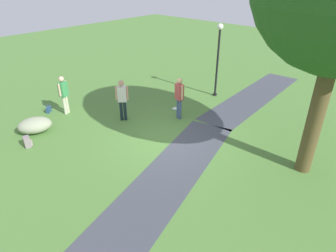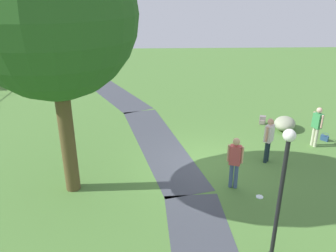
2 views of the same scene
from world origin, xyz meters
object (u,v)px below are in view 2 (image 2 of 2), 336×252
at_px(large_shade_tree, 52,15).
at_px(handbag_on_grass, 325,138).
at_px(lawn_boulder, 285,124).
at_px(lamp_post, 282,184).
at_px(passerby_on_path, 235,159).
at_px(frisbee_on_grass, 260,197).
at_px(woman_with_handbag, 317,124).
at_px(backpack_by_boulder, 262,120).
at_px(man_near_boulder, 269,137).

height_order(large_shade_tree, handbag_on_grass, large_shade_tree).
distance_m(large_shade_tree, handbag_on_grass, 11.79).
relative_size(large_shade_tree, lawn_boulder, 5.09).
height_order(lamp_post, lawn_boulder, lamp_post).
bearing_deg(passerby_on_path, frisbee_on_grass, -129.14).
bearing_deg(woman_with_handbag, lawn_boulder, 19.55).
bearing_deg(woman_with_handbag, backpack_by_boulder, 30.46).
height_order(lawn_boulder, backpack_by_boulder, lawn_boulder).
height_order(large_shade_tree, frisbee_on_grass, large_shade_tree).
bearing_deg(lawn_boulder, handbag_on_grass, -133.53).
xyz_separation_m(large_shade_tree, lamp_post, (-3.29, -5.57, -3.33)).
distance_m(large_shade_tree, woman_with_handbag, 10.70).
bearing_deg(frisbee_on_grass, woman_with_handbag, -42.58).
height_order(woman_with_handbag, man_near_boulder, man_near_boulder).
bearing_deg(man_near_boulder, frisbee_on_grass, 158.80).
height_order(passerby_on_path, backpack_by_boulder, passerby_on_path).
distance_m(lamp_post, backpack_by_boulder, 9.07).
bearing_deg(handbag_on_grass, passerby_on_path, 126.19).
height_order(woman_with_handbag, frisbee_on_grass, woman_with_handbag).
distance_m(lamp_post, frisbee_on_grass, 3.37).
relative_size(large_shade_tree, passerby_on_path, 4.37).
bearing_deg(lawn_boulder, passerby_on_path, 144.15).
distance_m(lamp_post, man_near_boulder, 5.16).
height_order(large_shade_tree, man_near_boulder, large_shade_tree).
height_order(handbag_on_grass, frisbee_on_grass, handbag_on_grass).
distance_m(man_near_boulder, frisbee_on_grass, 2.66).
xyz_separation_m(lamp_post, passerby_on_path, (3.17, 0.29, -1.10)).
height_order(large_shade_tree, passerby_on_path, large_shade_tree).
bearing_deg(backpack_by_boulder, large_shade_tree, 123.82).
bearing_deg(woman_with_handbag, passerby_on_path, 126.40).
bearing_deg(handbag_on_grass, man_near_boulder, 119.64).
distance_m(lawn_boulder, man_near_boulder, 3.55).
bearing_deg(backpack_by_boulder, man_near_boulder, 165.75).
bearing_deg(lamp_post, frisbee_on_grass, -9.95).
xyz_separation_m(passerby_on_path, backpack_by_boulder, (5.39, -2.57, -0.86)).
distance_m(woman_with_handbag, handbag_on_grass, 1.20).
bearing_deg(frisbee_on_grass, passerby_on_path, 50.86).
relative_size(lamp_post, lawn_boulder, 2.26).
relative_size(woman_with_handbag, passerby_on_path, 0.94).
distance_m(man_near_boulder, handbag_on_grass, 3.64).
xyz_separation_m(lawn_boulder, handbag_on_grass, (-1.25, -1.31, -0.16)).
height_order(lawn_boulder, woman_with_handbag, woman_with_handbag).
bearing_deg(lamp_post, large_shade_tree, 59.41).
xyz_separation_m(lamp_post, woman_with_handbag, (6.12, -3.71, -1.17)).
height_order(large_shade_tree, lawn_boulder, large_shade_tree).
relative_size(lawn_boulder, frisbee_on_grass, 6.69).
height_order(passerby_on_path, handbag_on_grass, passerby_on_path).
distance_m(large_shade_tree, lamp_post, 7.28).
relative_size(passerby_on_path, handbag_on_grass, 4.70).
relative_size(woman_with_handbag, handbag_on_grass, 4.42).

